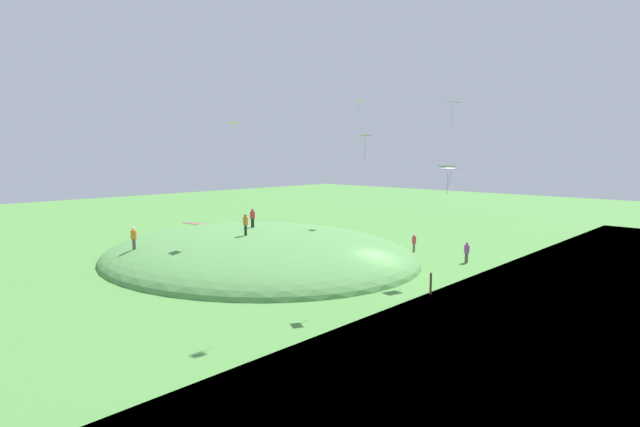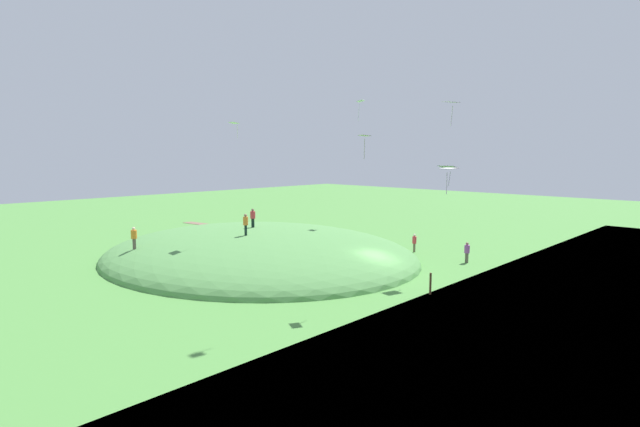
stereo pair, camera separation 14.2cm
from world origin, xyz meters
name	(u,v)px [view 2 (the right image)]	position (x,y,z in m)	size (l,w,h in m)	color
ground_plane	(380,275)	(0.00, 0.00, 0.00)	(160.00, 160.00, 0.00)	#4D8A3E
grass_hill	(259,256)	(11.62, 1.96, 0.00)	(28.75, 25.20, 4.85)	#528D49
dirt_path	(226,227)	(27.88, -6.19, 0.02)	(14.76, 1.33, 0.04)	brown
person_walking_path	(253,216)	(12.68, 1.70, 3.45)	(0.62, 0.62, 1.66)	black
person_on_hilltop	(246,222)	(10.01, 4.55, 3.45)	(0.47, 0.47, 1.74)	black
person_near_shore	(414,241)	(2.93, -9.03, 1.06)	(0.37, 0.37, 1.67)	brown
person_with_child	(467,250)	(-2.60, -8.24, 1.06)	(0.50, 0.50, 1.71)	#574E44
person_watching_kites	(134,235)	(15.20, 11.37, 2.57)	(0.61, 0.61, 1.73)	brown
kite_0	(448,167)	(-6.14, 1.59, 8.03)	(1.12, 0.80, 1.23)	white
kite_5	(360,102)	(8.80, -8.32, 13.72)	(0.87, 1.04, 1.97)	white
kite_6	(234,124)	(10.81, 4.87, 11.21)	(0.84, 0.61, 1.26)	white
kite_7	(451,103)	(-2.93, -4.30, 12.52)	(1.07, 1.31, 1.77)	silver
kite_8	(364,137)	(-2.91, 5.65, 9.82)	(0.94, 0.85, 1.41)	#EEE4D0
kite_9	(449,170)	(-7.60, 4.13, 7.97)	(0.99, 0.78, 1.45)	white
mooring_post	(430,284)	(-5.26, 1.77, 0.69)	(0.14, 0.14, 1.38)	brown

